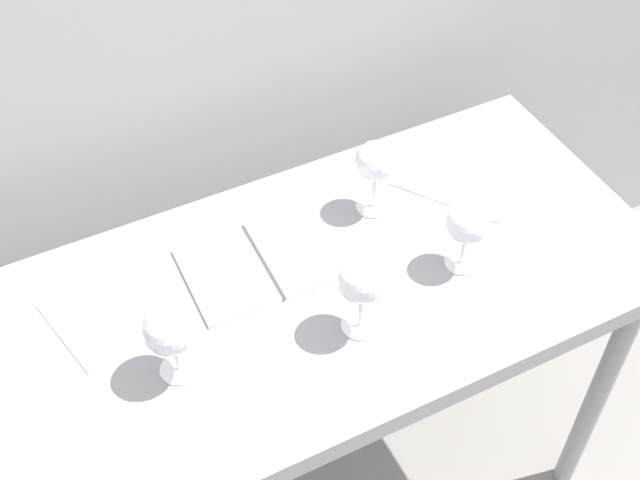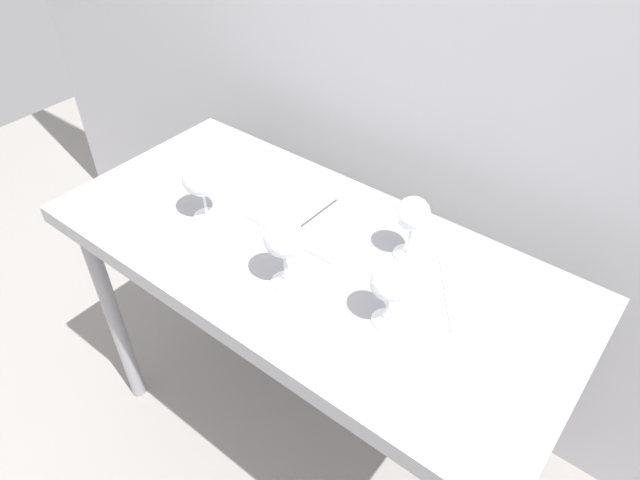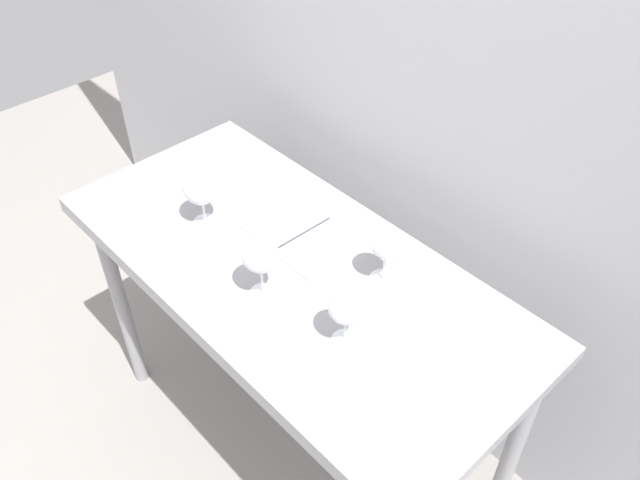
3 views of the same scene
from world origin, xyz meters
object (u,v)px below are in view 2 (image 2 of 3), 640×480
at_px(wine_glass_near_left, 201,179).
at_px(wine_glass_near_center, 284,240).
at_px(wine_glass_near_right, 390,284).
at_px(tasting_sheet_upper, 482,292).
at_px(open_notebook, 312,219).
at_px(tasting_sheet_lower, 231,176).
at_px(wine_glass_far_right, 413,216).

distance_m(wine_glass_near_left, wine_glass_near_center, 0.34).
relative_size(wine_glass_near_left, wine_glass_near_center, 0.95).
xyz_separation_m(wine_glass_near_right, tasting_sheet_upper, (0.13, 0.21, -0.11)).
xyz_separation_m(open_notebook, tasting_sheet_lower, (-0.33, 0.02, -0.00)).
bearing_deg(tasting_sheet_lower, tasting_sheet_upper, -11.85).
bearing_deg(wine_glass_near_left, wine_glass_far_right, 21.74).
distance_m(wine_glass_near_right, tasting_sheet_lower, 0.71).
height_order(open_notebook, tasting_sheet_upper, open_notebook).
height_order(wine_glass_near_right, tasting_sheet_lower, wine_glass_near_right).
bearing_deg(tasting_sheet_lower, wine_glass_near_right, -29.11).
bearing_deg(wine_glass_near_center, wine_glass_near_right, 10.15).
bearing_deg(tasting_sheet_upper, wine_glass_far_right, 142.84).
bearing_deg(wine_glass_far_right, tasting_sheet_upper, -1.95).
height_order(wine_glass_near_right, tasting_sheet_upper, wine_glass_near_right).
height_order(wine_glass_near_left, wine_glass_near_center, wine_glass_near_center).
distance_m(wine_glass_far_right, wine_glass_near_center, 0.32).
height_order(wine_glass_far_right, tasting_sheet_upper, wine_glass_far_right).
height_order(wine_glass_far_right, open_notebook, wine_glass_far_right).
bearing_deg(wine_glass_near_center, tasting_sheet_upper, 33.81).
bearing_deg(tasting_sheet_lower, open_notebook, -16.06).
relative_size(wine_glass_far_right, open_notebook, 0.55).
bearing_deg(open_notebook, wine_glass_near_center, -64.97).
distance_m(tasting_sheet_upper, tasting_sheet_lower, 0.81).
distance_m(wine_glass_near_right, open_notebook, 0.41).
distance_m(wine_glass_near_right, wine_glass_near_center, 0.26).
xyz_separation_m(wine_glass_near_left, tasting_sheet_upper, (0.72, 0.20, -0.12)).
xyz_separation_m(wine_glass_near_left, tasting_sheet_lower, (-0.09, 0.18, -0.12)).
xyz_separation_m(wine_glass_far_right, open_notebook, (-0.28, -0.04, -0.12)).
bearing_deg(wine_glass_near_left, tasting_sheet_lower, 115.66).
bearing_deg(open_notebook, tasting_sheet_upper, 5.30).
distance_m(wine_glass_far_right, open_notebook, 0.30).
height_order(wine_glass_near_left, wine_glass_far_right, wine_glass_near_left).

